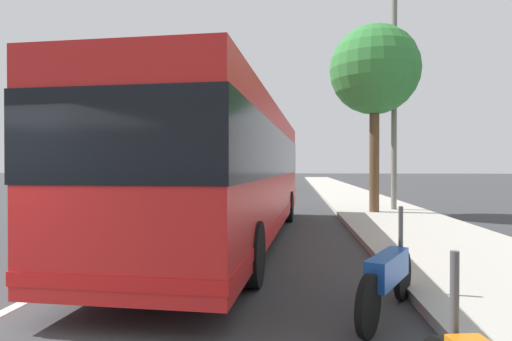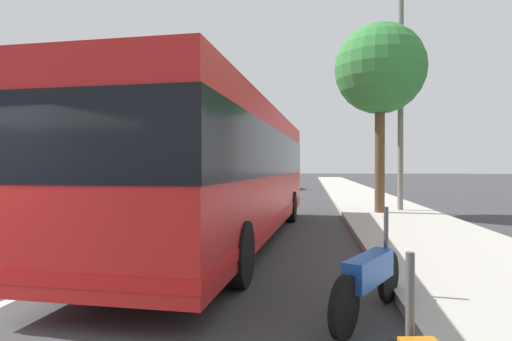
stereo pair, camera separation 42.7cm
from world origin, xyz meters
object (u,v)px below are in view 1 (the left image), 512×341
at_px(car_side_street, 247,177).
at_px(roadside_tree_mid_block, 375,71).
at_px(car_far_distant, 271,180).
at_px(coach_bus, 231,168).
at_px(utility_pole, 394,100).
at_px(motorcycle_by_tree, 388,276).
at_px(car_ahead_same_lane, 219,181).

relative_size(car_side_street, roadside_tree_mid_block, 0.58).
bearing_deg(car_far_distant, roadside_tree_mid_block, -161.81).
relative_size(coach_bus, car_side_street, 2.93).
height_order(coach_bus, utility_pole, utility_pole).
height_order(roadside_tree_mid_block, utility_pole, utility_pole).
height_order(motorcycle_by_tree, car_ahead_same_lane, car_ahead_same_lane).
distance_m(car_side_street, roadside_tree_mid_block, 30.66).
relative_size(car_ahead_same_lane, car_far_distant, 1.04).
distance_m(car_ahead_same_lane, car_far_distant, 4.96).
xyz_separation_m(motorcycle_by_tree, utility_pole, (11.63, -2.74, 3.94)).
bearing_deg(motorcycle_by_tree, car_ahead_same_lane, 42.29).
height_order(car_ahead_same_lane, car_far_distant, car_ahead_same_lane).
bearing_deg(car_far_distant, car_ahead_same_lane, 136.24).
bearing_deg(utility_pole, car_far_distant, 19.22).
distance_m(coach_bus, car_far_distant, 23.58).
bearing_deg(car_ahead_same_lane, motorcycle_by_tree, 14.51).
distance_m(motorcycle_by_tree, roadside_tree_mid_block, 11.86).
xyz_separation_m(car_ahead_same_lane, roadside_tree_mid_block, (-14.38, -8.52, 4.63)).
xyz_separation_m(car_side_street, roadside_tree_mid_block, (-29.18, -8.17, 4.66)).
distance_m(coach_bus, roadside_tree_mid_block, 8.13).
bearing_deg(motorcycle_by_tree, utility_pole, 14.00).
bearing_deg(car_far_distant, motorcycle_by_tree, -171.03).
bearing_deg(car_ahead_same_lane, car_side_street, 178.13).
distance_m(roadside_tree_mid_block, utility_pole, 1.66).
bearing_deg(coach_bus, utility_pole, -35.69).
height_order(car_far_distant, utility_pole, utility_pole).
distance_m(coach_bus, car_ahead_same_lane, 20.56).
relative_size(car_far_distant, roadside_tree_mid_block, 0.62).
xyz_separation_m(car_far_distant, utility_pole, (-16.82, -5.86, 3.72)).
height_order(coach_bus, car_side_street, coach_bus).
height_order(motorcycle_by_tree, roadside_tree_mid_block, roadside_tree_mid_block).
height_order(coach_bus, car_far_distant, coach_bus).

